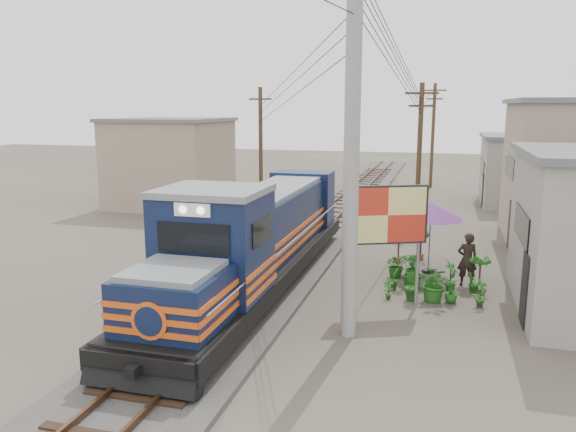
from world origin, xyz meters
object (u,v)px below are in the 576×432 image
(market_umbrella, at_px, (431,211))
(vendor, at_px, (467,259))
(locomotive, at_px, (256,241))
(billboard, at_px, (388,218))

(market_umbrella, height_order, vendor, market_umbrella)
(vendor, bearing_deg, locomotive, 10.40)
(locomotive, bearing_deg, vendor, 19.03)
(billboard, bearing_deg, market_umbrella, 50.96)
(locomotive, height_order, vendor, locomotive)
(locomotive, xyz_separation_m, market_umbrella, (5.35, 3.50, 0.61))
(locomotive, bearing_deg, billboard, -6.68)
(billboard, relative_size, market_umbrella, 1.19)
(market_umbrella, bearing_deg, vendor, -44.17)
(billboard, relative_size, vendor, 2.03)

